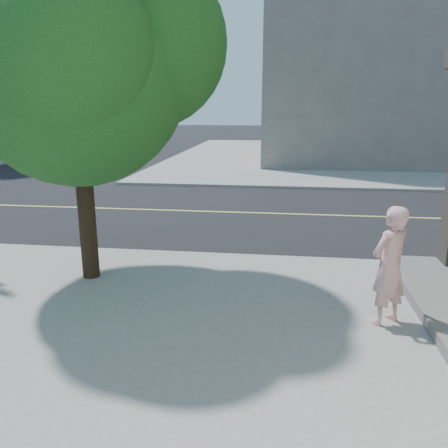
# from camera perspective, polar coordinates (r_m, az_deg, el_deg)

# --- Properties ---
(ground) EXTENTS (140.00, 140.00, 0.00)m
(ground) POSITION_cam_1_polar(r_m,az_deg,el_deg) (11.94, -24.26, -2.93)
(ground) COLOR black
(ground) RESTS_ON ground
(road_ew) EXTENTS (140.00, 9.00, 0.01)m
(road_ew) POSITION_cam_1_polar(r_m,az_deg,el_deg) (15.79, -15.83, 1.93)
(road_ew) COLOR black
(road_ew) RESTS_ON ground
(sidewalk_ne) EXTENTS (29.00, 25.00, 0.12)m
(sidewalk_ne) POSITION_cam_1_polar(r_m,az_deg,el_deg) (32.13, 20.83, 7.92)
(sidewalk_ne) COLOR gray
(sidewalk_ne) RESTS_ON ground
(filler_ne) EXTENTS (18.00, 16.00, 14.00)m
(filler_ne) POSITION_cam_1_polar(r_m,az_deg,el_deg) (32.78, 22.73, 20.28)
(filler_ne) COLOR slate
(filler_ne) RESTS_ON sidewalk_ne
(man_on_phone) EXTENTS (0.80, 0.76, 1.84)m
(man_on_phone) POSITION_cam_1_polar(r_m,az_deg,el_deg) (7.19, 20.13, -5.00)
(man_on_phone) COLOR #DC9E9F
(man_on_phone) RESTS_ON sidewalk_se
(street_tree) EXTENTS (4.95, 4.50, 6.57)m
(street_tree) POSITION_cam_1_polar(r_m,az_deg,el_deg) (8.71, -17.76, 20.69)
(street_tree) COLOR black
(street_tree) RESTS_ON sidewalk_se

